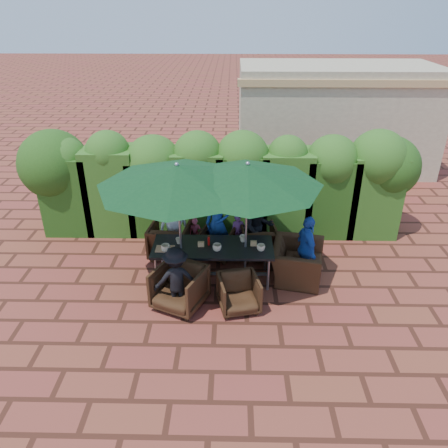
{
  "coord_description": "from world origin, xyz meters",
  "views": [
    {
      "loc": [
        0.28,
        -7.0,
        4.97
      ],
      "look_at": [
        0.13,
        0.4,
        1.14
      ],
      "focal_mm": 35.0,
      "sensor_mm": 36.0,
      "label": 1
    }
  ],
  "objects_px": {
    "chair_far_mid": "(216,242)",
    "umbrella_right": "(247,175)",
    "dining_table": "(213,249)",
    "chair_far_right": "(258,239)",
    "umbrella_left": "(177,176)",
    "chair_near_right": "(239,292)",
    "chair_near_left": "(179,286)",
    "chair_end_right": "(297,256)",
    "chair_far_left": "(170,239)"
  },
  "relations": [
    {
      "from": "chair_far_mid",
      "to": "umbrella_right",
      "type": "bearing_deg",
      "value": 141.74
    },
    {
      "from": "chair_far_right",
      "to": "chair_near_left",
      "type": "distance_m",
      "value": 2.34
    },
    {
      "from": "chair_end_right",
      "to": "umbrella_right",
      "type": "bearing_deg",
      "value": 108.3
    },
    {
      "from": "umbrella_left",
      "to": "chair_far_left",
      "type": "relative_size",
      "value": 3.47
    },
    {
      "from": "chair_far_right",
      "to": "chair_end_right",
      "type": "xyz_separation_m",
      "value": [
        0.71,
        -0.85,
        0.1
      ]
    },
    {
      "from": "umbrella_left",
      "to": "chair_end_right",
      "type": "relative_size",
      "value": 2.62
    },
    {
      "from": "umbrella_left",
      "to": "chair_near_left",
      "type": "height_order",
      "value": "umbrella_left"
    },
    {
      "from": "chair_near_left",
      "to": "chair_near_right",
      "type": "relative_size",
      "value": 1.2
    },
    {
      "from": "umbrella_right",
      "to": "chair_far_left",
      "type": "xyz_separation_m",
      "value": [
        -1.59,
        0.88,
        -1.8
      ]
    },
    {
      "from": "dining_table",
      "to": "umbrella_left",
      "type": "bearing_deg",
      "value": -172.59
    },
    {
      "from": "chair_far_left",
      "to": "chair_near_left",
      "type": "bearing_deg",
      "value": 111.28
    },
    {
      "from": "umbrella_right",
      "to": "chair_near_right",
      "type": "relative_size",
      "value": 3.84
    },
    {
      "from": "umbrella_right",
      "to": "chair_near_left",
      "type": "relative_size",
      "value": 3.2
    },
    {
      "from": "umbrella_left",
      "to": "umbrella_right",
      "type": "bearing_deg",
      "value": 3.28
    },
    {
      "from": "chair_far_mid",
      "to": "chair_end_right",
      "type": "xyz_separation_m",
      "value": [
        1.62,
        -0.77,
        0.14
      ]
    },
    {
      "from": "umbrella_right",
      "to": "chair_far_left",
      "type": "relative_size",
      "value": 3.27
    },
    {
      "from": "dining_table",
      "to": "chair_far_right",
      "type": "height_order",
      "value": "chair_far_right"
    },
    {
      "from": "chair_near_left",
      "to": "chair_far_left",
      "type": "bearing_deg",
      "value": 126.99
    },
    {
      "from": "chair_far_right",
      "to": "chair_far_left",
      "type": "bearing_deg",
      "value": -5.59
    },
    {
      "from": "umbrella_left",
      "to": "chair_near_left",
      "type": "xyz_separation_m",
      "value": [
        0.04,
        -0.78,
        -1.79
      ]
    },
    {
      "from": "chair_far_left",
      "to": "chair_near_left",
      "type": "xyz_separation_m",
      "value": [
        0.39,
        -1.73,
        0.01
      ]
    },
    {
      "from": "chair_far_left",
      "to": "chair_far_mid",
      "type": "xyz_separation_m",
      "value": [
        0.99,
        -0.01,
        -0.07
      ]
    },
    {
      "from": "umbrella_right",
      "to": "chair_far_right",
      "type": "distance_m",
      "value": 2.09
    },
    {
      "from": "umbrella_left",
      "to": "chair_far_left",
      "type": "height_order",
      "value": "umbrella_left"
    },
    {
      "from": "chair_far_right",
      "to": "chair_far_mid",
      "type": "bearing_deg",
      "value": -2.48
    },
    {
      "from": "umbrella_right",
      "to": "chair_far_left",
      "type": "height_order",
      "value": "umbrella_right"
    },
    {
      "from": "dining_table",
      "to": "chair_end_right",
      "type": "relative_size",
      "value": 2.1
    },
    {
      "from": "dining_table",
      "to": "chair_near_right",
      "type": "distance_m",
      "value": 1.09
    },
    {
      "from": "umbrella_left",
      "to": "chair_near_left",
      "type": "relative_size",
      "value": 3.4
    },
    {
      "from": "chair_far_mid",
      "to": "umbrella_left",
      "type": "bearing_deg",
      "value": 73.06
    },
    {
      "from": "umbrella_right",
      "to": "chair_far_left",
      "type": "bearing_deg",
      "value": 151.02
    },
    {
      "from": "umbrella_left",
      "to": "umbrella_right",
      "type": "height_order",
      "value": "same"
    },
    {
      "from": "chair_near_right",
      "to": "chair_end_right",
      "type": "relative_size",
      "value": 0.64
    },
    {
      "from": "dining_table",
      "to": "chair_far_right",
      "type": "distance_m",
      "value": 1.36
    },
    {
      "from": "chair_far_mid",
      "to": "chair_near_right",
      "type": "relative_size",
      "value": 0.97
    },
    {
      "from": "chair_near_left",
      "to": "chair_end_right",
      "type": "distance_m",
      "value": 2.41
    },
    {
      "from": "dining_table",
      "to": "umbrella_left",
      "type": "distance_m",
      "value": 1.66
    },
    {
      "from": "dining_table",
      "to": "chair_end_right",
      "type": "height_order",
      "value": "chair_end_right"
    },
    {
      "from": "dining_table",
      "to": "chair_far_mid",
      "type": "distance_m",
      "value": 0.92
    },
    {
      "from": "umbrella_left",
      "to": "chair_near_right",
      "type": "distance_m",
      "value": 2.32
    },
    {
      "from": "chair_near_right",
      "to": "chair_far_mid",
      "type": "bearing_deg",
      "value": 91.75
    },
    {
      "from": "chair_far_mid",
      "to": "chair_end_right",
      "type": "relative_size",
      "value": 0.62
    },
    {
      "from": "chair_far_mid",
      "to": "chair_near_left",
      "type": "xyz_separation_m",
      "value": [
        -0.6,
        -1.72,
        0.08
      ]
    },
    {
      "from": "chair_near_left",
      "to": "chair_end_right",
      "type": "xyz_separation_m",
      "value": [
        2.21,
        0.95,
        0.06
      ]
    },
    {
      "from": "umbrella_left",
      "to": "chair_far_right",
      "type": "xyz_separation_m",
      "value": [
        1.54,
        1.02,
        -1.83
      ]
    },
    {
      "from": "dining_table",
      "to": "chair_near_right",
      "type": "bearing_deg",
      "value": -61.56
    },
    {
      "from": "chair_far_left",
      "to": "chair_far_right",
      "type": "xyz_separation_m",
      "value": [
        1.89,
        0.07,
        -0.04
      ]
    },
    {
      "from": "umbrella_right",
      "to": "chair_far_right",
      "type": "bearing_deg",
      "value": 72.09
    },
    {
      "from": "umbrella_left",
      "to": "umbrella_right",
      "type": "relative_size",
      "value": 1.06
    },
    {
      "from": "chair_near_left",
      "to": "chair_near_right",
      "type": "bearing_deg",
      "value": 20.99
    }
  ]
}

